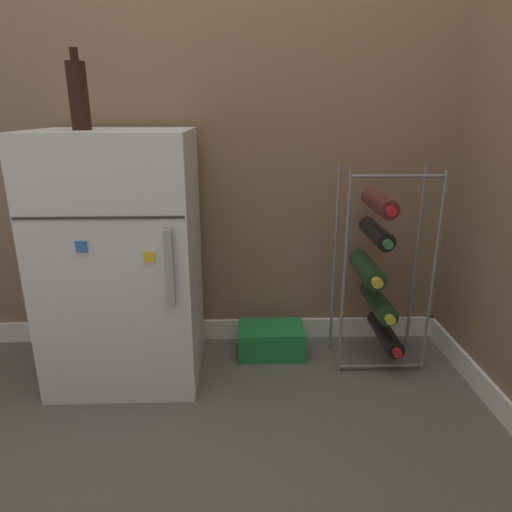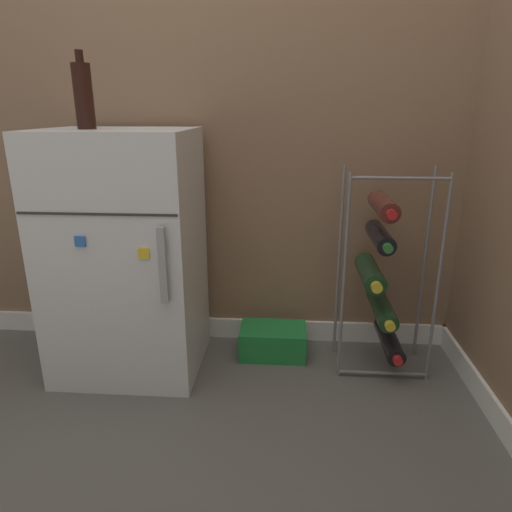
# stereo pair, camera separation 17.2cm
# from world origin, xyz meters

# --- Properties ---
(ground_plane) EXTENTS (14.00, 14.00, 0.00)m
(ground_plane) POSITION_xyz_m (0.00, 0.00, 0.00)
(ground_plane) COLOR #56544F
(wall_back) EXTENTS (6.59, 0.07, 2.50)m
(wall_back) POSITION_xyz_m (0.00, 0.62, 1.24)
(wall_back) COLOR #84664C
(wall_back) RESTS_ON ground_plane
(mini_fridge) EXTENTS (0.54, 0.47, 0.93)m
(mini_fridge) POSITION_xyz_m (-0.53, 0.33, 0.46)
(mini_fridge) COLOR silver
(mini_fridge) RESTS_ON ground_plane
(wine_rack) EXTENTS (0.35, 0.32, 0.79)m
(wine_rack) POSITION_xyz_m (0.44, 0.38, 0.38)
(wine_rack) COLOR slate
(wine_rack) RESTS_ON ground_plane
(soda_box) EXTENTS (0.27, 0.18, 0.12)m
(soda_box) POSITION_xyz_m (0.03, 0.44, 0.06)
(soda_box) COLOR #1E7F38
(soda_box) RESTS_ON ground_plane
(fridge_top_bottle) EXTENTS (0.06, 0.06, 0.25)m
(fridge_top_bottle) POSITION_xyz_m (-0.61, 0.30, 1.04)
(fridge_top_bottle) COLOR black
(fridge_top_bottle) RESTS_ON mini_fridge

